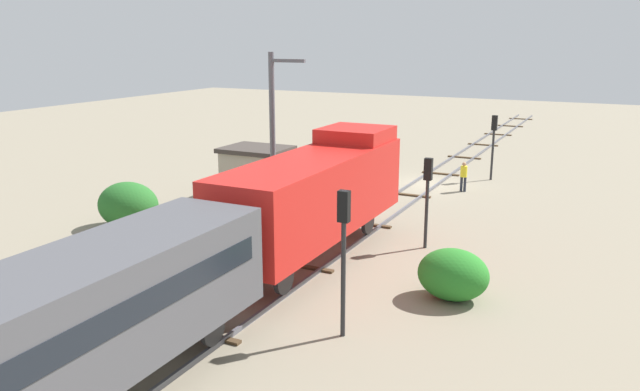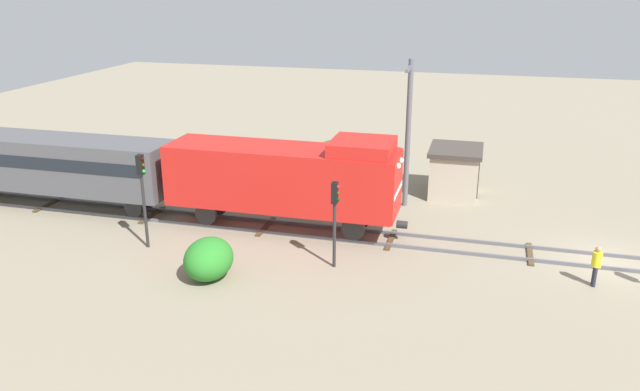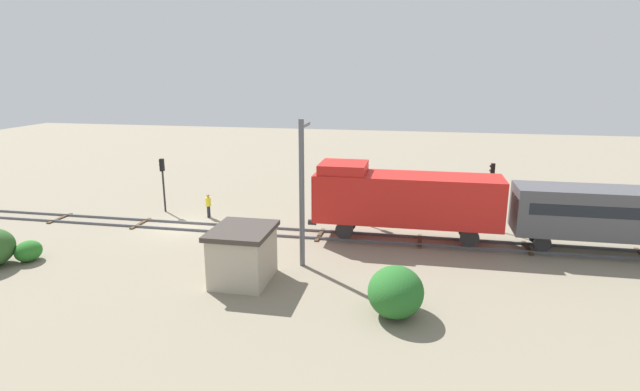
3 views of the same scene
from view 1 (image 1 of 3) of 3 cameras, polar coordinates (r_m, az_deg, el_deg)
The scene contains 14 objects.
ground_plane at distance 37.75m, azimuth 9.68°, elevation 1.02°, with size 112.27×112.27×0.00m, color gray.
railway_track at distance 37.73m, azimuth 9.68°, elevation 1.13°, with size 2.40×74.84×0.16m.
locomotive at distance 23.95m, azimuth -0.24°, elevation 0.44°, with size 2.90×11.60×4.60m.
passenger_car_leading at distance 14.13m, azimuth -25.89°, elevation -12.20°, with size 2.84×14.00×3.66m.
traffic_signal_near at distance 39.34m, azimuth 15.60°, elevation 5.34°, with size 0.32×0.34×3.96m.
traffic_signal_mid at distance 25.68m, azimuth 9.82°, elevation 0.89°, with size 0.32×0.34×3.79m.
traffic_signal_far at distance 17.59m, azimuth 2.19°, elevation -3.80°, with size 0.32×0.34×4.38m.
worker_near_track at distance 36.16m, azimuth 13.00°, elevation 1.90°, with size 0.38×0.38×1.70m.
catenary_mast at distance 30.41m, azimuth -4.27°, elevation 6.03°, with size 1.94×0.28×7.85m.
relay_hut at distance 34.26m, azimuth -5.81°, elevation 2.20°, with size 3.50×2.90×2.74m.
bush_near at distance 46.82m, azimuth 2.28°, elevation 5.05°, with size 2.86×2.34×2.08m, color #2F5B26.
bush_mid at distance 45.20m, azimuth 2.90°, elevation 4.11°, with size 1.57×1.28×1.14m, color #297226.
bush_far at distance 29.78m, azimuth -17.13°, elevation -0.85°, with size 2.92×2.39×2.13m, color #266626.
bush_back at distance 21.27m, azimuth 12.07°, elevation -7.08°, with size 2.38×1.94×1.73m, color #287926.
Camera 1 is at (-10.44, 35.27, 8.47)m, focal length 35.00 mm.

